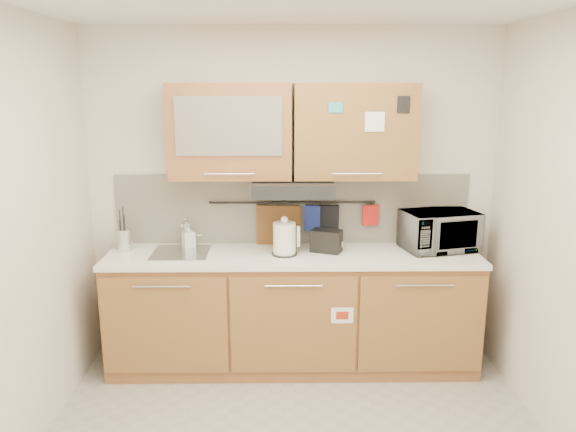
{
  "coord_description": "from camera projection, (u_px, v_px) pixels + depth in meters",
  "views": [
    {
      "loc": [
        -0.09,
        -2.88,
        2.17
      ],
      "look_at": [
        -0.04,
        1.05,
        1.25
      ],
      "focal_mm": 35.0,
      "sensor_mm": 36.0,
      "label": 1
    }
  ],
  "objects": [
    {
      "name": "sink",
      "position": [
        181.0,
        253.0,
        4.26
      ],
      "size": [
        0.42,
        0.4,
        0.26
      ],
      "color": "silver",
      "rests_on": "countertop"
    },
    {
      "name": "oven_mitt",
      "position": [
        313.0,
        218.0,
        4.44
      ],
      "size": [
        0.13,
        0.06,
        0.21
      ],
      "primitive_type": "cube",
      "rotation": [
        0.0,
        0.0,
        -0.22
      ],
      "color": "#203297",
      "rests_on": "utensil_rail"
    },
    {
      "name": "soap_bottle",
      "position": [
        189.0,
        236.0,
        4.37
      ],
      "size": [
        0.12,
        0.12,
        0.2
      ],
      "primitive_type": "imported",
      "rotation": [
        0.0,
        0.0,
        0.47
      ],
      "color": "#999999",
      "rests_on": "countertop"
    },
    {
      "name": "countertop",
      "position": [
        293.0,
        256.0,
        4.25
      ],
      "size": [
        2.82,
        0.62,
        0.04
      ],
      "primitive_type": "cube",
      "color": "white",
      "rests_on": "base_cabinet"
    },
    {
      "name": "toaster",
      "position": [
        326.0,
        241.0,
        4.28
      ],
      "size": [
        0.26,
        0.21,
        0.17
      ],
      "rotation": [
        0.0,
        0.0,
        -0.4
      ],
      "color": "black",
      "rests_on": "countertop"
    },
    {
      "name": "base_cabinet",
      "position": [
        293.0,
        317.0,
        4.37
      ],
      "size": [
        2.8,
        0.64,
        0.88
      ],
      "color": "#AB6F3C",
      "rests_on": "floor"
    },
    {
      "name": "microwave",
      "position": [
        439.0,
        231.0,
        4.32
      ],
      "size": [
        0.62,
        0.49,
        0.3
      ],
      "primitive_type": "imported",
      "rotation": [
        0.0,
        0.0,
        0.26
      ],
      "color": "#999999",
      "rests_on": "countertop"
    },
    {
      "name": "cutting_board",
      "position": [
        278.0,
        232.0,
        4.46
      ],
      "size": [
        0.35,
        0.07,
        0.43
      ],
      "primitive_type": "cube",
      "rotation": [
        0.0,
        0.0,
        -0.12
      ],
      "color": "brown",
      "rests_on": "utensil_rail"
    },
    {
      "name": "pot_holder",
      "position": [
        370.0,
        215.0,
        4.44
      ],
      "size": [
        0.13,
        0.03,
        0.16
      ],
      "primitive_type": "cube",
      "rotation": [
        0.0,
        0.0,
        0.1
      ],
      "color": "red",
      "rests_on": "utensil_rail"
    },
    {
      "name": "kettle",
      "position": [
        285.0,
        239.0,
        4.19
      ],
      "size": [
        0.22,
        0.21,
        0.3
      ],
      "rotation": [
        0.0,
        0.0,
        0.3
      ],
      "color": "white",
      "rests_on": "countertop"
    },
    {
      "name": "range_hood",
      "position": [
        293.0,
        187.0,
        4.19
      ],
      "size": [
        0.6,
        0.46,
        0.1
      ],
      "primitive_type": "cube",
      "color": "black",
      "rests_on": "upper_cabinets"
    },
    {
      "name": "utensil_rail",
      "position": [
        292.0,
        203.0,
        4.42
      ],
      "size": [
        1.3,
        0.02,
        0.02
      ],
      "primitive_type": "cylinder",
      "rotation": [
        0.0,
        1.57,
        0.0
      ],
      "color": "black",
      "rests_on": "backsplash"
    },
    {
      "name": "utensil_crock",
      "position": [
        124.0,
        239.0,
        4.32
      ],
      "size": [
        0.17,
        0.17,
        0.34
      ],
      "rotation": [
        0.0,
        0.0,
        0.28
      ],
      "color": "silver",
      "rests_on": "countertop"
    },
    {
      "name": "upper_cabinets",
      "position": [
        292.0,
        131.0,
        4.17
      ],
      "size": [
        1.82,
        0.37,
        0.7
      ],
      "color": "#AB6F3C",
      "rests_on": "wall_back"
    },
    {
      "name": "backsplash",
      "position": [
        292.0,
        209.0,
        4.47
      ],
      "size": [
        2.8,
        0.02,
        0.56
      ],
      "primitive_type": "cube",
      "color": "silver",
      "rests_on": "countertop"
    },
    {
      "name": "dark_pouch",
      "position": [
        329.0,
        220.0,
        4.45
      ],
      "size": [
        0.16,
        0.05,
        0.25
      ],
      "primitive_type": "cube",
      "rotation": [
        0.0,
        0.0,
        -0.03
      ],
      "color": "black",
      "rests_on": "utensil_rail"
    },
    {
      "name": "wall_back",
      "position": [
        292.0,
        196.0,
        4.46
      ],
      "size": [
        3.2,
        0.0,
        3.2
      ],
      "primitive_type": "plane",
      "rotation": [
        1.57,
        0.0,
        0.0
      ],
      "color": "silver",
      "rests_on": "ground"
    }
  ]
}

